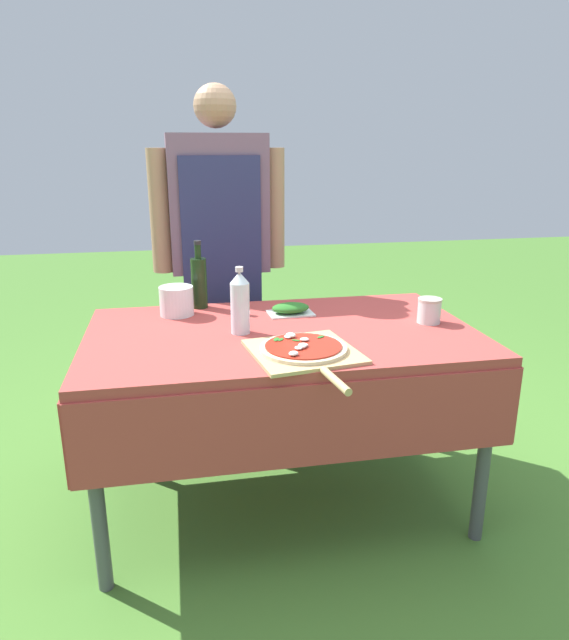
% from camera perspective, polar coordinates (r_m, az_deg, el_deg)
% --- Properties ---
extents(ground_plane, '(12.00, 12.00, 0.00)m').
position_cam_1_polar(ground_plane, '(2.46, -0.24, -17.46)').
color(ground_plane, '#477A2D').
extents(prep_table, '(1.46, 0.87, 0.73)m').
position_cam_1_polar(prep_table, '(2.16, -0.26, -3.15)').
color(prep_table, '#A83D38').
rests_on(prep_table, ground).
extents(person_cook, '(0.62, 0.21, 1.66)m').
position_cam_1_polar(person_cook, '(2.71, -6.52, 8.08)').
color(person_cook, '#70604C').
rests_on(person_cook, ground).
extents(pizza_on_peel, '(0.38, 0.54, 0.05)m').
position_cam_1_polar(pizza_on_peel, '(1.89, 1.98, -3.06)').
color(pizza_on_peel, tan).
rests_on(pizza_on_peel, prep_table).
extents(oil_bottle, '(0.07, 0.07, 0.29)m').
position_cam_1_polar(oil_bottle, '(2.43, -8.53, 3.84)').
color(oil_bottle, black).
rests_on(oil_bottle, prep_table).
extents(water_bottle, '(0.07, 0.07, 0.25)m').
position_cam_1_polar(water_bottle, '(2.08, -4.48, 1.78)').
color(water_bottle, silver).
rests_on(water_bottle, prep_table).
extents(herb_container, '(0.19, 0.13, 0.05)m').
position_cam_1_polar(herb_container, '(2.33, 0.61, 1.14)').
color(herb_container, silver).
rests_on(herb_container, prep_table).
extents(mixing_tub, '(0.14, 0.14, 0.12)m').
position_cam_1_polar(mixing_tub, '(2.35, -10.74, 1.90)').
color(mixing_tub, silver).
rests_on(mixing_tub, prep_table).
extents(sauce_jar, '(0.09, 0.09, 0.10)m').
position_cam_1_polar(sauce_jar, '(2.28, 14.27, 0.78)').
color(sauce_jar, silver).
rests_on(sauce_jar, prep_table).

